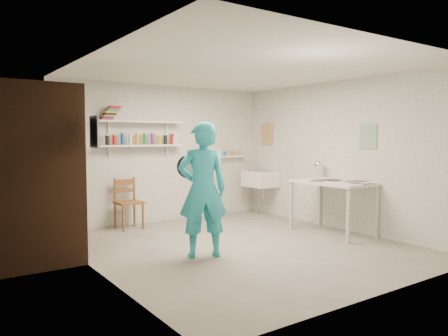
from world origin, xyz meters
TOP-DOWN VIEW (x-y plane):
  - floor at (0.00, 0.00)m, footprint 4.00×4.50m
  - ceiling at (0.00, 0.00)m, footprint 4.00×4.50m
  - wall_back at (0.00, 2.26)m, footprint 4.00×0.02m
  - wall_front at (0.00, -2.26)m, footprint 4.00×0.02m
  - wall_left at (-2.01, 0.00)m, footprint 0.02×4.50m
  - wall_right at (2.01, 0.00)m, footprint 0.02×4.50m
  - doorway_recess at (-1.99, 1.05)m, footprint 0.02×0.90m
  - corridor_box at (-2.70, 1.05)m, footprint 1.40×1.50m
  - door_lintel at (-1.97, 1.05)m, footprint 0.06×1.05m
  - door_jamb_near at (-1.97, 0.55)m, footprint 0.06×0.10m
  - door_jamb_far at (-1.97, 1.55)m, footprint 0.06×0.10m
  - shelf_lower at (-0.50, 2.13)m, footprint 1.50×0.22m
  - shelf_upper at (-0.50, 2.13)m, footprint 1.50×0.22m
  - ledge_shelf at (1.35, 2.17)m, footprint 0.70×0.14m
  - poster_left at (-1.99, 0.05)m, footprint 0.01×0.28m
  - poster_right_a at (1.99, 1.80)m, footprint 0.01×0.34m
  - poster_right_b at (1.99, -0.55)m, footprint 0.01×0.30m
  - belfast_sink at (1.75, 1.70)m, footprint 0.48×0.60m
  - man at (-0.71, -0.16)m, footprint 0.72×0.59m
  - wall_clock at (-0.79, 0.04)m, footprint 0.29×0.14m
  - wooden_chair at (-0.82, 1.94)m, footprint 0.41×0.39m
  - work_table at (1.64, -0.19)m, footprint 0.73×1.22m
  - desk_lamp at (1.84, 0.30)m, footprint 0.15×0.15m
  - spray_cans at (-0.50, 2.13)m, footprint 1.32×0.06m
  - book_stack at (-1.03, 2.13)m, footprint 0.32×0.14m
  - ledge_pots at (1.35, 2.17)m, footprint 0.48×0.07m
  - papers at (1.64, -0.19)m, footprint 0.30×0.22m

SIDE VIEW (x-z plane):
  - floor at x=0.00m, z-range -0.02..0.00m
  - work_table at x=1.64m, z-range 0.00..0.81m
  - wooden_chair at x=-0.82m, z-range 0.00..0.86m
  - belfast_sink at x=1.75m, z-range 0.55..0.85m
  - papers at x=1.64m, z-range 0.81..0.84m
  - man at x=-0.71m, z-range 0.00..1.68m
  - doorway_recess at x=-1.99m, z-range 0.00..2.00m
  - door_jamb_near at x=-1.97m, z-range 0.00..2.00m
  - door_jamb_far at x=-1.97m, z-range 0.00..2.00m
  - desk_lamp at x=1.84m, z-range 0.96..1.11m
  - corridor_box at x=-2.70m, z-range 0.00..2.10m
  - wall_clock at x=-0.79m, z-range 0.97..1.27m
  - ledge_shelf at x=1.35m, z-range 1.11..1.14m
  - ledge_pots at x=1.35m, z-range 1.14..1.22m
  - wall_back at x=0.00m, z-range 0.00..2.40m
  - wall_front at x=0.00m, z-range 0.00..2.40m
  - wall_left at x=-2.01m, z-range 0.00..2.40m
  - wall_right at x=2.01m, z-range 0.00..2.40m
  - shelf_lower at x=-0.50m, z-range 1.34..1.36m
  - spray_cans at x=-0.50m, z-range 1.36..1.53m
  - poster_right_b at x=1.99m, z-range 1.31..1.69m
  - poster_left at x=-1.99m, z-range 1.37..1.73m
  - poster_right_a at x=1.99m, z-range 1.34..1.76m
  - shelf_upper at x=-0.50m, z-range 1.74..1.76m
  - book_stack at x=-1.03m, z-range 1.77..1.99m
  - door_lintel at x=-1.97m, z-range 2.00..2.10m
  - ceiling at x=0.00m, z-range 2.40..2.42m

